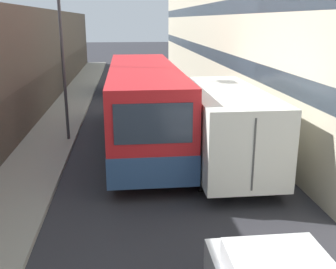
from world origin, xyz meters
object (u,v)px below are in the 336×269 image
bus (144,104)px  box_truck (217,119)px  street_lamp (59,9)px  panel_van (126,76)px

bus → box_truck: size_ratio=1.26×
box_truck → street_lamp: (-5.57, 2.63, 3.77)m
box_truck → panel_van: (-3.14, 14.41, -0.38)m
panel_van → bus: bearing=-87.0°
bus → panel_van: size_ratio=2.38×
panel_van → box_truck: bearing=-77.7°
panel_van → street_lamp: street_lamp is taller
bus → panel_van: (-0.65, 12.39, -0.56)m
panel_van → street_lamp: 12.72m
panel_van → street_lamp: bearing=-101.7°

